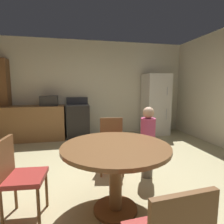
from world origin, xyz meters
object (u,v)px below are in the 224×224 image
Objects in this scene: oven_range at (78,121)px; dining_table at (116,159)px; chair_west at (18,173)px; chair_north at (112,141)px; person_child at (148,140)px; microwave at (49,101)px; refrigerator at (155,104)px.

oven_range reaches higher than dining_table.
chair_north is at bearing 42.71° from chair_west.
chair_north is 1.50m from chair_west.
chair_west is (-1.18, -0.92, 0.00)m from chair_north.
chair_west is (-0.70, -3.11, 0.03)m from oven_range.
person_child is at bearing -68.94° from oven_range.
chair_west is at bearing -42.71° from chair_north.
microwave is (-0.73, -0.00, 0.56)m from oven_range.
microwave is 3.15m from chair_west.
dining_table is (1.05, -3.19, -0.43)m from microwave.
oven_range is 2.50× the size of microwave.
chair_north is (0.48, -2.19, 0.03)m from oven_range.
person_child reaches higher than chair_west.
chair_north is at bearing -79.85° from person_child.
person_child is at bearing -117.52° from refrigerator.
dining_table is (-1.95, -3.14, -0.28)m from refrigerator.
chair_west is at bearing -134.14° from refrigerator.
refrigerator is at bearing -0.96° from microwave.
microwave is at bearing -141.43° from chair_north.
chair_west is (0.03, -3.10, -0.53)m from microwave.
microwave reaches higher than oven_range.
dining_table is at bearing -71.86° from microwave.
microwave reaches higher than chair_north.
microwave is at bearing 95.50° from chair_west.
refrigerator is 4.00× the size of microwave.
person_child is at bearing 45.34° from dining_table.
refrigerator is at bearing 149.72° from chair_north.
microwave is 2.56m from chair_north.
chair_north and chair_west have the same top height.
chair_west is at bearing 175.07° from dining_table.
chair_west is at bearing -102.72° from oven_range.
refrigerator is 2.80m from chair_north.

